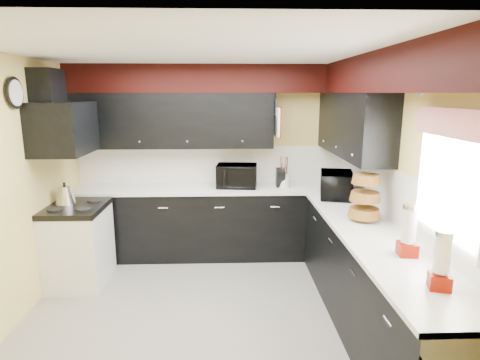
# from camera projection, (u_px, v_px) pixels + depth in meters

# --- Properties ---
(ground) EXTENTS (3.60, 3.60, 0.00)m
(ground) POSITION_uv_depth(u_px,v_px,m) (208.00, 314.00, 3.99)
(ground) COLOR gray
(ground) RESTS_ON ground
(wall_back) EXTENTS (3.60, 0.06, 2.50)m
(wall_back) POSITION_uv_depth(u_px,v_px,m) (212.00, 160.00, 5.48)
(wall_back) COLOR #E0C666
(wall_back) RESTS_ON ground
(wall_right) EXTENTS (0.06, 3.60, 2.50)m
(wall_right) POSITION_uv_depth(u_px,v_px,m) (397.00, 190.00, 3.78)
(wall_right) COLOR #E0C666
(wall_right) RESTS_ON ground
(wall_left) EXTENTS (0.06, 3.60, 2.50)m
(wall_left) POSITION_uv_depth(u_px,v_px,m) (9.00, 193.00, 3.66)
(wall_left) COLOR #E0C666
(wall_left) RESTS_ON ground
(ceiling) EXTENTS (3.60, 3.60, 0.06)m
(ceiling) POSITION_uv_depth(u_px,v_px,m) (203.00, 51.00, 3.46)
(ceiling) COLOR white
(ceiling) RESTS_ON wall_back
(cab_back) EXTENTS (3.60, 0.60, 0.90)m
(cab_back) POSITION_uv_depth(u_px,v_px,m) (212.00, 223.00, 5.36)
(cab_back) COLOR black
(cab_back) RESTS_ON ground
(cab_right) EXTENTS (0.60, 3.00, 0.90)m
(cab_right) POSITION_uv_depth(u_px,v_px,m) (371.00, 284.00, 3.65)
(cab_right) COLOR black
(cab_right) RESTS_ON ground
(counter_back) EXTENTS (3.62, 0.64, 0.04)m
(counter_back) POSITION_uv_depth(u_px,v_px,m) (212.00, 189.00, 5.26)
(counter_back) COLOR white
(counter_back) RESTS_ON cab_back
(counter_right) EXTENTS (0.64, 3.02, 0.04)m
(counter_right) POSITION_uv_depth(u_px,v_px,m) (374.00, 235.00, 3.55)
(counter_right) COLOR white
(counter_right) RESTS_ON cab_right
(splash_back) EXTENTS (3.60, 0.02, 0.50)m
(splash_back) POSITION_uv_depth(u_px,v_px,m) (212.00, 165.00, 5.48)
(splash_back) COLOR white
(splash_back) RESTS_ON counter_back
(splash_right) EXTENTS (0.02, 3.60, 0.50)m
(splash_right) POSITION_uv_depth(u_px,v_px,m) (395.00, 196.00, 3.80)
(splash_right) COLOR white
(splash_right) RESTS_ON counter_right
(upper_back) EXTENTS (2.60, 0.35, 0.70)m
(upper_back) POSITION_uv_depth(u_px,v_px,m) (173.00, 121.00, 5.18)
(upper_back) COLOR black
(upper_back) RESTS_ON wall_back
(upper_right) EXTENTS (0.35, 1.80, 0.70)m
(upper_right) POSITION_uv_depth(u_px,v_px,m) (352.00, 124.00, 4.54)
(upper_right) COLOR black
(upper_right) RESTS_ON wall_right
(soffit_back) EXTENTS (3.60, 0.36, 0.35)m
(soffit_back) POSITION_uv_depth(u_px,v_px,m) (211.00, 79.00, 5.08)
(soffit_back) COLOR black
(soffit_back) RESTS_ON wall_back
(soffit_right) EXTENTS (0.36, 3.24, 0.35)m
(soffit_right) POSITION_uv_depth(u_px,v_px,m) (395.00, 72.00, 3.37)
(soffit_right) COLOR black
(soffit_right) RESTS_ON wall_right
(stove) EXTENTS (0.60, 0.75, 0.86)m
(stove) POSITION_uv_depth(u_px,v_px,m) (79.00, 247.00, 4.58)
(stove) COLOR white
(stove) RESTS_ON ground
(cooktop) EXTENTS (0.62, 0.77, 0.06)m
(cooktop) POSITION_uv_depth(u_px,v_px,m) (76.00, 208.00, 4.48)
(cooktop) COLOR black
(cooktop) RESTS_ON stove
(hood) EXTENTS (0.50, 0.78, 0.55)m
(hood) POSITION_uv_depth(u_px,v_px,m) (64.00, 128.00, 4.29)
(hood) COLOR black
(hood) RESTS_ON wall_left
(hood_duct) EXTENTS (0.24, 0.40, 0.40)m
(hood_duct) POSITION_uv_depth(u_px,v_px,m) (47.00, 88.00, 4.20)
(hood_duct) COLOR black
(hood_duct) RESTS_ON wall_left
(window) EXTENTS (0.03, 0.86, 0.96)m
(window) POSITION_uv_depth(u_px,v_px,m) (451.00, 179.00, 2.84)
(window) COLOR white
(window) RESTS_ON wall_right
(valance) EXTENTS (0.04, 0.88, 0.20)m
(valance) POSITION_uv_depth(u_px,v_px,m) (449.00, 123.00, 2.75)
(valance) COLOR red
(valance) RESTS_ON wall_right
(pan_top) EXTENTS (0.03, 0.22, 0.40)m
(pan_top) POSITION_uv_depth(u_px,v_px,m) (275.00, 105.00, 5.11)
(pan_top) COLOR black
(pan_top) RESTS_ON upper_back
(pan_mid) EXTENTS (0.03, 0.28, 0.46)m
(pan_mid) POSITION_uv_depth(u_px,v_px,m) (276.00, 125.00, 5.03)
(pan_mid) COLOR black
(pan_mid) RESTS_ON upper_back
(pan_low) EXTENTS (0.03, 0.24, 0.42)m
(pan_low) POSITION_uv_depth(u_px,v_px,m) (274.00, 126.00, 5.29)
(pan_low) COLOR black
(pan_low) RESTS_ON upper_back
(cut_board) EXTENTS (0.03, 0.26, 0.35)m
(cut_board) POSITION_uv_depth(u_px,v_px,m) (278.00, 122.00, 4.90)
(cut_board) COLOR white
(cut_board) RESTS_ON upper_back
(baskets) EXTENTS (0.27, 0.27, 0.50)m
(baskets) POSITION_uv_depth(u_px,v_px,m) (365.00, 196.00, 3.84)
(baskets) COLOR brown
(baskets) RESTS_ON upper_right
(clock) EXTENTS (0.03, 0.30, 0.30)m
(clock) POSITION_uv_depth(u_px,v_px,m) (14.00, 93.00, 3.72)
(clock) COLOR black
(clock) RESTS_ON wall_left
(deco_plate) EXTENTS (0.03, 0.24, 0.24)m
(deco_plate) POSITION_uv_depth(u_px,v_px,m) (421.00, 80.00, 3.23)
(deco_plate) COLOR white
(deco_plate) RESTS_ON wall_right
(toaster_oven) EXTENTS (0.56, 0.48, 0.30)m
(toaster_oven) POSITION_uv_depth(u_px,v_px,m) (237.00, 176.00, 5.24)
(toaster_oven) COLOR black
(toaster_oven) RESTS_ON counter_back
(microwave) EXTENTS (0.47, 0.60, 0.30)m
(microwave) POSITION_uv_depth(u_px,v_px,m) (336.00, 185.00, 4.73)
(microwave) COLOR black
(microwave) RESTS_ON counter_right
(utensil_crock) EXTENTS (0.18, 0.18, 0.17)m
(utensil_crock) POSITION_uv_depth(u_px,v_px,m) (284.00, 180.00, 5.26)
(utensil_crock) COLOR silver
(utensil_crock) RESTS_ON counter_back
(knife_block) EXTENTS (0.11, 0.15, 0.24)m
(knife_block) POSITION_uv_depth(u_px,v_px,m) (280.00, 178.00, 5.24)
(knife_block) COLOR black
(knife_block) RESTS_ON counter_back
(kettle) EXTENTS (0.28, 0.28, 0.20)m
(kettle) POSITION_uv_depth(u_px,v_px,m) (65.00, 195.00, 4.54)
(kettle) COLOR #A7A7AC
(kettle) RESTS_ON cooktop
(dispenser_a) EXTENTS (0.15, 0.15, 0.36)m
(dispenser_a) POSITION_uv_depth(u_px,v_px,m) (409.00, 233.00, 3.01)
(dispenser_a) COLOR #5A0100
(dispenser_a) RESTS_ON counter_right
(dispenser_b) EXTENTS (0.16, 0.16, 0.34)m
(dispenser_b) POSITION_uv_depth(u_px,v_px,m) (441.00, 263.00, 2.49)
(dispenser_b) COLOR maroon
(dispenser_b) RESTS_ON counter_right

